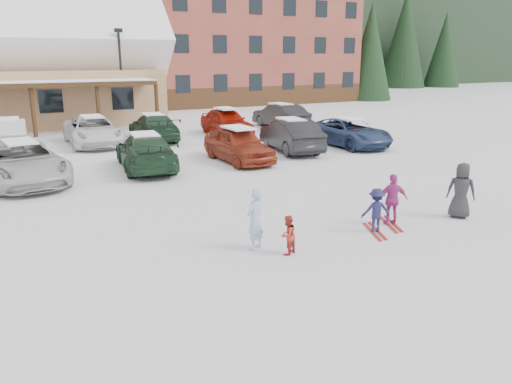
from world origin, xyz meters
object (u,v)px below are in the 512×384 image
parked_car_9 (10,134)px  parked_car_2 (22,162)px  parked_car_4 (238,145)px  parked_car_10 (93,131)px  adult_skier (255,219)px  bystander_dark (461,190)px  parked_car_5 (291,135)px  parked_car_12 (226,122)px  toddler_red (288,235)px  parked_car_3 (146,152)px  alpine_hotel (207,13)px  parked_car_13 (281,116)px  child_magenta (393,200)px  parked_car_11 (154,127)px  parked_car_6 (349,132)px  lamp_post (121,72)px  child_navy (376,210)px

parked_car_9 → parked_car_2: bearing=94.0°
parked_car_4 → parked_car_10: (-4.85, 7.29, -0.00)m
adult_skier → bystander_dark: bearing=145.0°
parked_car_5 → parked_car_12: (-0.65, 6.09, 0.00)m
toddler_red → parked_car_2: parked_car_2 is taller
parked_car_3 → parked_car_10: 7.01m
parked_car_5 → bystander_dark: bearing=93.5°
alpine_hotel → bystander_dark: bearing=-102.2°
toddler_red → parked_car_13: parked_car_13 is taller
child_magenta → bystander_dark: 2.21m
alpine_hotel → parked_car_2: alpine_hotel is taller
parked_car_3 → parked_car_11: parked_car_3 is taller
parked_car_6 → parked_car_13: parked_car_13 is taller
parked_car_4 → parked_car_13: 10.90m
parked_car_4 → parked_car_3: bearing=174.2°
child_magenta → parked_car_11: bearing=-61.3°
alpine_hotel → toddler_red: size_ratio=33.42×
lamp_post → parked_car_11: 7.29m
parked_car_5 → parked_car_10: (-8.18, 6.24, -0.03)m
child_navy → parked_car_5: (4.11, 10.96, 0.19)m
bystander_dark → parked_car_5: bearing=-44.1°
child_magenta → parked_car_5: bearing=-84.1°
child_magenta → parked_car_4: 9.66m
parked_car_10 → parked_car_12: 7.52m
child_magenta → parked_car_13: parked_car_13 is taller
bystander_dark → parked_car_11: size_ratio=0.32×
alpine_hotel → bystander_dark: 40.56m
parked_car_4 → parked_car_11: 7.46m
toddler_red → child_navy: bearing=159.0°
toddler_red → parked_car_4: size_ratio=0.21×
parked_car_4 → parked_car_10: size_ratio=0.82×
lamp_post → bystander_dark: 24.54m
lamp_post → parked_car_5: (4.99, -12.97, -2.72)m
parked_car_13 → parked_car_6: bearing=85.7°
lamp_post → parked_car_6: (8.43, -13.08, -2.80)m
alpine_hotel → toddler_red: 42.28m
alpine_hotel → parked_car_4: bearing=-110.1°
alpine_hotel → parked_car_3: bearing=-117.1°
parked_car_2 → parked_car_10: size_ratio=1.02×
lamp_post → toddler_red: (-1.96, -24.17, -3.03)m
parked_car_2 → bystander_dark: bearing=-50.9°
child_magenta → parked_car_6: bearing=-99.4°
parked_car_2 → parked_car_11: bearing=38.1°
parked_car_12 → parked_car_11: bearing=178.7°
lamp_post → parked_car_13: bearing=-33.2°
toddler_red → parked_car_12: size_ratio=0.21×
parked_car_5 → parked_car_13: 8.17m
parked_car_13 → parked_car_4: bearing=47.6°
parked_car_9 → parked_car_4: bearing=140.3°
alpine_hotel → child_magenta: alpine_hotel is taller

